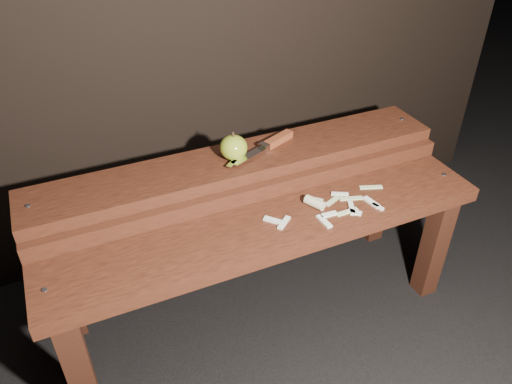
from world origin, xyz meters
name	(u,v)px	position (x,y,z in m)	size (l,w,h in m)	color
ground	(264,319)	(0.00, 0.00, 0.00)	(60.00, 60.00, 0.00)	black
bench_front_tier	(275,246)	(0.00, -0.06, 0.35)	(1.20, 0.20, 0.42)	black
bench_rear_tier	(241,183)	(0.00, 0.17, 0.41)	(1.20, 0.21, 0.50)	black
apple	(233,147)	(-0.02, 0.17, 0.53)	(0.08, 0.08, 0.08)	olive
knife	(271,144)	(0.10, 0.19, 0.51)	(0.25, 0.12, 0.02)	brown
apple_scraps	(327,206)	(0.16, -0.05, 0.43)	(0.38, 0.14, 0.03)	beige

